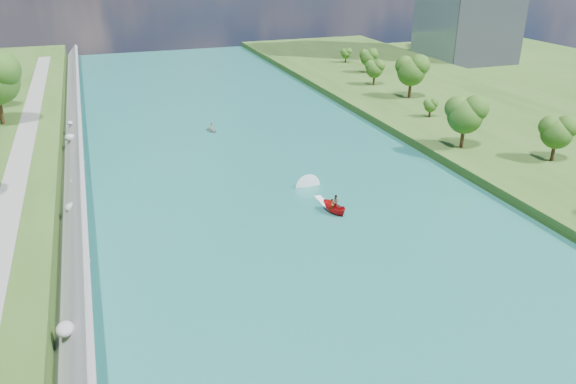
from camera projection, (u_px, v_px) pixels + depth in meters
name	position (u px, v px, depth m)	size (l,w,h in m)	color
ground	(339.00, 271.00, 58.28)	(260.00, 260.00, 0.00)	#2D5119
river_water	(278.00, 196.00, 75.52)	(55.00, 240.00, 0.10)	#185B58
berm_east	(569.00, 150.00, 90.34)	(44.00, 240.00, 1.50)	#2D5119
riprap_bank	(72.00, 214.00, 66.41)	(3.70, 236.00, 4.05)	slate
riverside_path	(8.00, 207.00, 64.19)	(3.00, 200.00, 0.10)	gray
trees_east	(539.00, 129.00, 83.23)	(17.06, 138.91, 10.48)	#1C4D14
motorboat	(328.00, 202.00, 71.99)	(3.60, 18.81, 2.12)	#BA0E10
raft	(212.00, 129.00, 101.50)	(2.59, 3.06, 1.53)	gray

